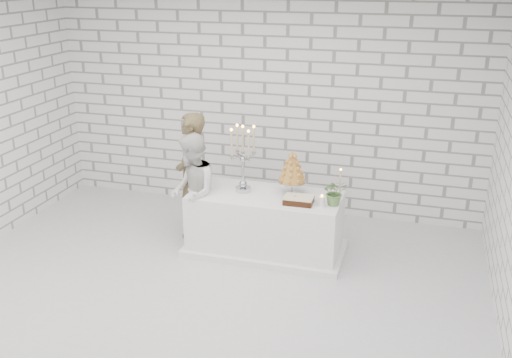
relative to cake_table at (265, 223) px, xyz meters
name	(u,v)px	position (x,y,z in m)	size (l,w,h in m)	color
ground	(202,292)	(-0.40, -1.12, -0.38)	(6.00, 5.00, 0.01)	silver
ceiling	(191,2)	(-0.40, -1.12, 2.62)	(6.00, 5.00, 0.01)	white
wall_back	(264,105)	(-0.40, 1.38, 1.12)	(6.00, 0.01, 3.00)	white
wall_front	(41,286)	(-0.40, -3.62, 1.12)	(6.00, 0.01, 3.00)	white
cake_table	(265,223)	(0.00, 0.00, 0.00)	(1.80, 0.80, 0.75)	white
groom	(192,175)	(-1.03, 0.22, 0.44)	(0.59, 0.39, 1.62)	#453A26
bride	(193,193)	(-0.88, -0.13, 0.35)	(0.71, 0.55, 1.45)	silver
candelabra	(243,159)	(-0.29, 0.03, 0.79)	(0.33, 0.33, 0.82)	#A9AAB4
croquembouche	(292,173)	(0.30, 0.10, 0.64)	(0.34, 0.34, 0.53)	#A56D2D
chocolate_cake	(299,200)	(0.44, -0.15, 0.42)	(0.33, 0.24, 0.08)	black
pillar_candle	(322,201)	(0.70, -0.17, 0.44)	(0.08, 0.08, 0.12)	white
extra_taper	(340,183)	(0.85, 0.21, 0.54)	(0.06, 0.06, 0.32)	#C2B08A
flowers	(335,192)	(0.83, -0.07, 0.53)	(0.27, 0.24, 0.30)	#3E6835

